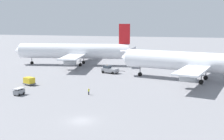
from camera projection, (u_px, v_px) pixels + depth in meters
ground_plane at (81, 121)px, 50.92m from camera, size 600.00×600.00×0.00m
airliner_at_gate_left at (75, 51)px, 116.30m from camera, size 49.97×42.87×16.62m
airliner_being_pushed at (195, 62)px, 84.11m from camera, size 47.44×39.24×15.91m
pushback_tug at (110, 70)px, 98.36m from camera, size 8.76×4.43×2.86m
gse_baggage_cart_trailing at (19, 92)px, 68.69m from camera, size 1.91×2.91×1.71m
gse_container_dolly_flat at (29, 81)px, 79.68m from camera, size 3.79×3.23×2.15m
ground_crew_wing_walker_right at (89, 91)px, 69.02m from camera, size 0.37×0.45×1.63m
jet_bridge at (92, 50)px, 137.84m from camera, size 9.08×23.36×5.83m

